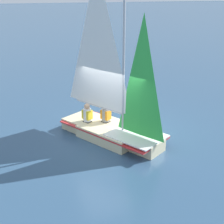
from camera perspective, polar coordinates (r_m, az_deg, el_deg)
The scene contains 4 objects.
ground_plane at distance 11.68m, azimuth -0.00°, elevation -4.71°, with size 260.00×260.00×0.00m, color #2D4C6B.
sailboat_main at distance 11.34m, azimuth -0.19°, elevation -0.47°, with size 4.26×3.36×6.10m.
sailor_helm at distance 11.89m, azimuth -1.14°, elevation -0.89°, with size 0.42×0.41×1.16m.
sailor_crew at distance 11.94m, azimuth -4.54°, elevation -0.91°, with size 0.42×0.41×1.16m.
Camera 1 is at (9.87, -3.55, 5.15)m, focal length 50.00 mm.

